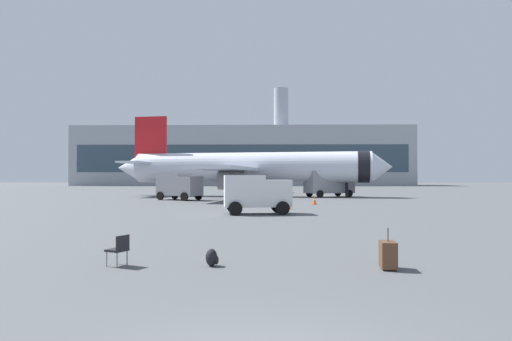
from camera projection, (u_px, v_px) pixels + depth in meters
name	position (u px, v px, depth m)	size (l,w,h in m)	color
airplane_at_gate	(249.00, 168.00, 57.23)	(35.69, 32.35, 10.50)	silver
service_truck	(179.00, 185.00, 48.35)	(5.25, 4.33, 2.90)	gray
fuel_truck	(329.00, 183.00, 55.87)	(6.45, 4.69, 3.20)	gray
cargo_van	(256.00, 192.00, 30.10)	(4.63, 2.84, 2.60)	white
safety_cone_near	(288.00, 204.00, 34.63)	(0.44, 0.44, 0.83)	#F2590C
safety_cone_mid	(166.00, 193.00, 59.30)	(0.44, 0.44, 0.69)	#F2590C
safety_cone_far	(315.00, 200.00, 40.53)	(0.44, 0.44, 0.73)	#F2590C
rolling_suitcase	(388.00, 255.00, 12.06)	(0.46, 0.67, 1.10)	brown
traveller_backpack	(212.00, 258.00, 12.46)	(0.36, 0.40, 0.48)	black
gate_chair	(119.00, 248.00, 12.45)	(0.64, 0.64, 0.86)	black
terminal_building	(243.00, 156.00, 136.30)	(98.99, 17.69, 29.30)	#9EA3AD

